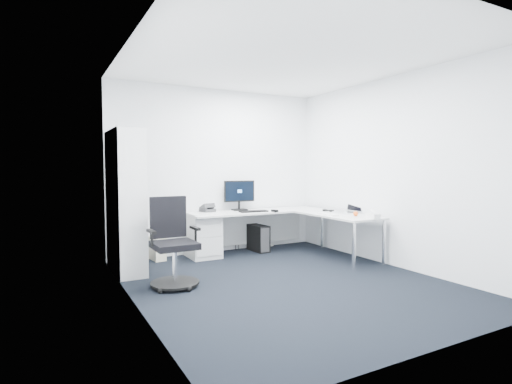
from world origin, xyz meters
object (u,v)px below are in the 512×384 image
bookshelf (125,202)px  task_chair (174,242)px  l_desk (267,234)px  monitor (240,195)px  laptop (345,205)px

bookshelf → task_chair: 1.13m
l_desk → task_chair: bearing=-152.6°
l_desk → bookshelf: (-2.17, 0.05, 0.60)m
monitor → bookshelf: bearing=-161.5°
l_desk → task_chair: size_ratio=2.24×
task_chair → laptop: size_ratio=2.96×
task_chair → laptop: bearing=5.2°
l_desk → task_chair: 2.04m
monitor → laptop: (1.28, -1.17, -0.13)m
task_chair → monitor: 2.20m
bookshelf → l_desk: bearing=-1.3°
l_desk → bookshelf: bearing=178.7°
l_desk → laptop: laptop is taller
bookshelf → monitor: size_ratio=3.53×
task_chair → monitor: size_ratio=1.96×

